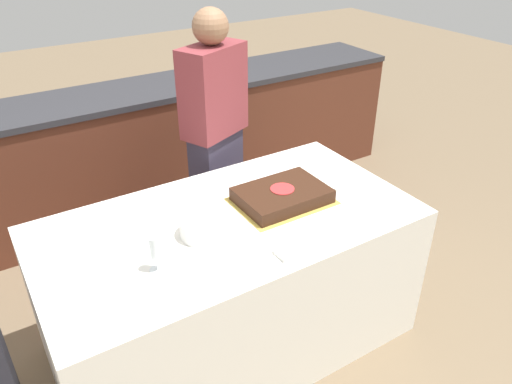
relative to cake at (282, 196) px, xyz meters
The scene contains 10 objects.
ground_plane 0.85m from the cake, behind, with size 14.00×14.00×0.00m, color #7A664C.
back_counter 1.61m from the cake, 100.98° to the left, with size 4.40×0.58×0.92m.
dining_table 0.51m from the cake, behind, with size 1.76×0.94×0.76m.
cake is the anchor object (origin of this frame).
plate_stack 0.45m from the cake, behind, with size 0.21×0.21×0.08m.
wine_glass 0.74m from the cake, 166.69° to the right, with size 0.07×0.07×0.16m.
side_plate_near_cake 0.31m from the cake, 76.01° to the left, with size 0.21×0.21×0.00m.
side_plate_right_edge 0.40m from the cake, ahead, with size 0.21×0.21×0.00m.
utensil_pile 0.41m from the cake, 118.21° to the right, with size 0.15×0.08×0.02m.
person_cutting_cake 0.69m from the cake, 90.00° to the left, with size 0.43×0.34×1.57m.
Camera 1 is at (-0.91, -1.70, 2.04)m, focal length 35.00 mm.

